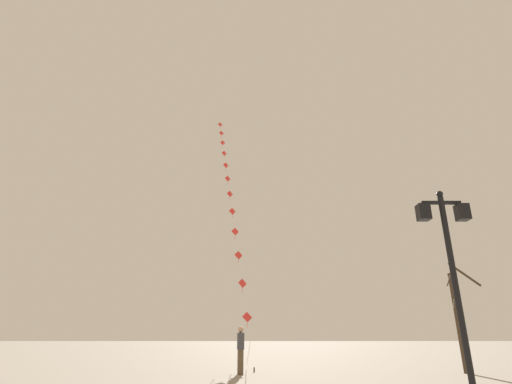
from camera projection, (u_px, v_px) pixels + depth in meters
ground_plane at (285, 366)px, 18.54m from camera, size 160.00×160.00×0.00m
twin_lantern_lamp_post at (451, 249)px, 9.26m from camera, size 1.24×0.28×4.80m
kite_train at (231, 192)px, 27.18m from camera, size 3.67×16.34×20.91m
kite_flyer at (242, 349)px, 14.88m from camera, size 0.29×0.62×1.71m
bare_tree at (460, 317)px, 15.67m from camera, size 1.66×1.38×4.29m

